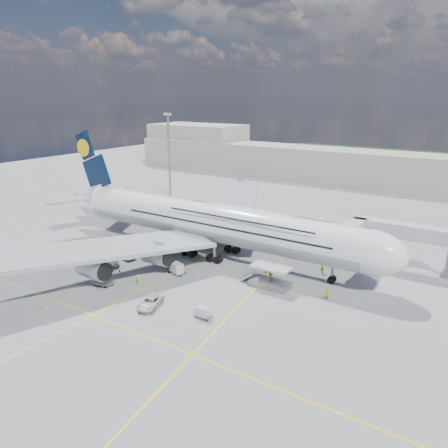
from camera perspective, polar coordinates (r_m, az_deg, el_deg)
The scene contains 31 objects.
ground at distance 80.11m, azimuth -5.83°, elevation -6.07°, with size 300.00×300.00×0.00m, color gray.
taxi_line_main at distance 80.11m, azimuth -5.83°, elevation -6.07°, with size 0.25×220.00×0.01m, color yellow.
taxi_line_cross at distance 67.39m, azimuth -16.80°, elevation -11.34°, with size 120.00×0.25×0.01m, color yellow.
taxi_line_diag at distance 80.81m, azimuth 6.50°, elevation -5.88°, with size 0.25×100.00×0.01m, color yellow.
airliner at distance 85.18m, azimuth -1.60°, elevation 0.31°, with size 77.26×79.15×23.71m.
jet_bridge at distance 83.30m, azimuth 19.87°, elevation -1.10°, with size 18.80×12.10×8.50m.
cargo_loader at distance 73.32m, azimuth 5.95°, elevation -7.23°, with size 8.53×3.20×3.67m.
light_mast at distance 135.29m, azimuth -7.20°, elevation 9.03°, with size 3.00×0.70×25.50m.
terminal at distance 161.02m, azimuth 16.05°, elevation 7.13°, with size 180.00×16.00×12.00m, color #B2AD9E.
hangar at distance 197.08m, azimuth -3.41°, elevation 10.26°, with size 40.00×22.00×18.00m, color #B2AD9E.
dolly_row_a at distance 86.96m, azimuth -12.57°, elevation -4.27°, with size 3.59×2.32×0.49m.
dolly_row_b at distance 76.54m, azimuth -15.49°, elevation -7.44°, with size 3.53×2.19×0.49m.
dolly_row_c at distance 84.10m, azimuth -14.49°, elevation -4.69°, with size 2.94×1.60×1.84m.
dolly_back at distance 88.86m, azimuth -18.90°, elevation -4.33°, with size 3.82×3.19×0.49m.
dolly_nose_far at distance 63.70m, azimuth -2.73°, elevation -11.42°, with size 2.63×1.48×1.63m.
dolly_nose_near at distance 78.38m, azimuth -6.21°, elevation -5.76°, with size 3.53×2.64×2.00m.
baggage_tug at distance 82.75m, azimuth -15.41°, elevation -5.36°, with size 2.61×1.70×1.50m.
catering_truck_inner at distance 111.51m, azimuth 1.16°, elevation 1.68°, with size 7.50×3.71×4.30m.
catering_truck_outer at distance 122.09m, azimuth -0.35°, elevation 2.84°, with size 6.12×2.42×3.65m.
service_van at distance 67.53m, azimuth -9.61°, elevation -10.05°, with size 2.49×5.40×1.50m, color silver.
crew_nose at distance 80.08m, azimuth 12.71°, elevation -5.72°, with size 0.67×0.44×1.83m, color #CBDA16.
crew_loader at distance 70.33m, azimuth 13.26°, elevation -8.97°, with size 0.92×0.72×1.89m, color #BEF619.
crew_wing at distance 87.05m, azimuth -17.02°, elevation -4.19°, with size 1.12×0.46×1.90m, color #DEFF1A.
crew_van at distance 78.26m, azimuth 5.74°, elevation -6.00°, with size 0.78×0.51×1.60m, color #E5F619.
crew_tug at distance 75.12m, azimuth -11.16°, elevation -7.19°, with size 1.12×0.65×1.74m, color #ADE718.
cone_nose at distance 74.92m, azimuth 22.24°, elevation -8.78°, with size 0.38×0.38×0.48m.
cone_wing_left_inner at distance 100.06m, azimuth -5.09°, elevation -1.18°, with size 0.50×0.50×0.64m.
cone_wing_left_outer at distance 115.20m, azimuth 0.63°, elevation 1.28°, with size 0.50×0.50×0.64m.
cone_wing_right_inner at distance 81.29m, azimuth -13.49°, elevation -5.93°, with size 0.42×0.42×0.53m.
cone_wing_right_outer at distance 71.75m, azimuth -22.85°, elevation -10.00°, with size 0.38×0.38×0.49m.
cone_tail at distance 113.83m, azimuth -13.28°, elevation 0.63°, with size 0.48×0.48×0.61m.
Camera 1 is at (47.20, -56.93, 30.81)m, focal length 35.00 mm.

